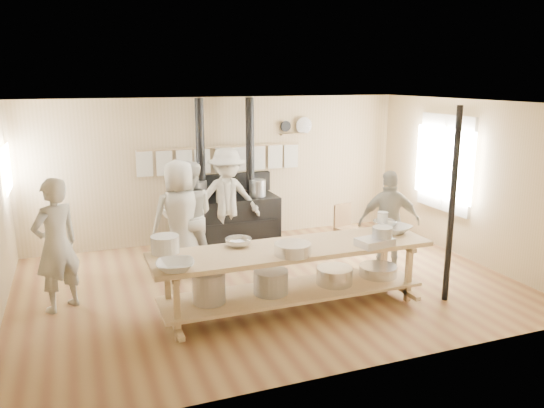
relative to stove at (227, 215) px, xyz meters
name	(u,v)px	position (x,y,z in m)	size (l,w,h in m)	color
ground	(268,284)	(0.01, -2.12, -0.52)	(7.00, 7.00, 0.00)	brown
room_shell	(268,175)	(0.01, -2.12, 1.10)	(7.00, 7.00, 7.00)	tan
window_right	(445,163)	(3.48, -1.52, 0.98)	(0.09, 1.50, 1.65)	beige
left_opening	(7,168)	(-3.44, -0.12, 1.08)	(0.00, 0.90, 0.90)	white
stove	(227,215)	(0.00, 0.00, 0.00)	(1.90, 0.75, 2.60)	black
towel_rail	(222,157)	(0.01, 0.28, 1.03)	(3.00, 0.04, 0.47)	tan
back_wall_shelf	(296,128)	(1.47, 0.32, 1.48)	(0.63, 0.14, 0.32)	tan
prep_table	(292,271)	(0.00, -3.02, 0.00)	(3.60, 0.90, 0.85)	tan
support_post	(452,206)	(2.06, -3.47, 0.78)	(0.08, 0.08, 2.60)	black
cook_far_left	(56,245)	(-2.79, -1.95, 0.35)	(0.63, 0.41, 1.73)	#A19F8F
cook_left	(188,216)	(-0.92, -1.08, 0.33)	(0.83, 0.65, 1.71)	#A19F8F
cook_center	(180,218)	(-1.07, -1.24, 0.36)	(0.86, 0.56, 1.76)	#A19F8F
cook_right	(389,222)	(1.90, -2.28, 0.27)	(0.93, 0.39, 1.59)	#A19F8F
cook_by_window	(227,200)	(-0.10, -0.38, 0.37)	(1.15, 0.66, 1.79)	#A19F8F
chair	(348,237)	(1.85, -1.12, -0.28)	(0.45, 0.45, 0.80)	brown
bowl_white_a	(175,266)	(-1.54, -3.33, 0.38)	(0.43, 0.43, 0.10)	silver
bowl_steel_a	(238,242)	(-0.64, -2.76, 0.38)	(0.33, 0.33, 0.10)	silver
bowl_white_b	(394,229)	(1.56, -2.94, 0.38)	(0.43, 0.43, 0.11)	silver
bowl_steel_b	(385,224)	(1.56, -2.69, 0.38)	(0.33, 0.33, 0.10)	silver
roasting_pan	(375,242)	(0.99, -3.35, 0.38)	(0.45, 0.30, 0.10)	#B2B2B7
mixing_bowl_large	(293,249)	(-0.12, -3.30, 0.40)	(0.45, 0.45, 0.14)	silver
bucket_galv	(382,236)	(1.10, -3.35, 0.45)	(0.25, 0.25, 0.24)	gray
deep_bowl_enamel	(165,244)	(-1.54, -2.69, 0.44)	(0.34, 0.34, 0.21)	silver
pitcher	(383,220)	(1.52, -2.69, 0.45)	(0.15, 0.15, 0.24)	silver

